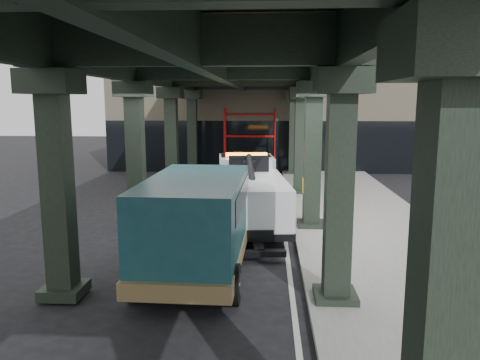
% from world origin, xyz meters
% --- Properties ---
extents(ground, '(90.00, 90.00, 0.00)m').
position_xyz_m(ground, '(0.00, 0.00, 0.00)').
color(ground, black).
rests_on(ground, ground).
extents(sidewalk, '(5.00, 40.00, 0.15)m').
position_xyz_m(sidewalk, '(4.50, 2.00, 0.07)').
color(sidewalk, gray).
rests_on(sidewalk, ground).
extents(lane_stripe, '(0.12, 38.00, 0.01)m').
position_xyz_m(lane_stripe, '(1.70, 2.00, 0.01)').
color(lane_stripe, silver).
rests_on(lane_stripe, ground).
extents(viaduct, '(7.40, 32.00, 6.40)m').
position_xyz_m(viaduct, '(-0.40, 2.00, 5.46)').
color(viaduct, black).
rests_on(viaduct, ground).
extents(building, '(22.00, 10.00, 8.00)m').
position_xyz_m(building, '(2.00, 20.00, 4.00)').
color(building, '#C6B793').
rests_on(building, ground).
extents(scaffolding, '(3.08, 0.88, 4.00)m').
position_xyz_m(scaffolding, '(0.00, 14.64, 2.11)').
color(scaffolding, red).
rests_on(scaffolding, ground).
extents(tow_truck, '(2.90, 7.77, 2.49)m').
position_xyz_m(tow_truck, '(0.44, 2.97, 1.21)').
color(tow_truck, black).
rests_on(tow_truck, ground).
extents(towed_van, '(2.62, 6.24, 2.51)m').
position_xyz_m(towed_van, '(-0.64, -2.11, 1.35)').
color(towed_van, '#133F45').
rests_on(towed_van, ground).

